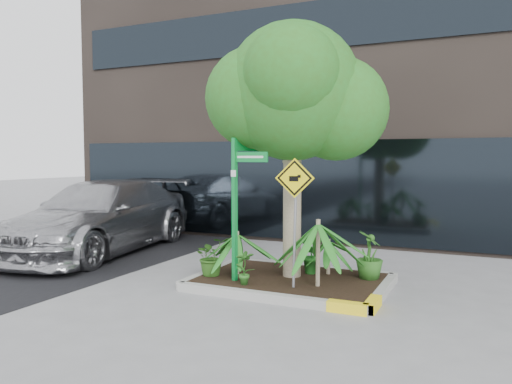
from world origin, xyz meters
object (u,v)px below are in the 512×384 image
at_px(tree, 293,92).
at_px(cattle_sign, 295,200).
at_px(street_sign_post, 239,196).
at_px(parked_car, 101,216).

height_order(tree, cattle_sign, tree).
bearing_deg(street_sign_post, parked_car, 174.81).
bearing_deg(cattle_sign, tree, 104.61).
xyz_separation_m(parked_car, cattle_sign, (5.54, -1.65, 0.72)).
height_order(street_sign_post, cattle_sign, street_sign_post).
height_order(tree, street_sign_post, tree).
relative_size(tree, parked_car, 0.79).
distance_m(tree, parked_car, 5.91).
relative_size(parked_car, cattle_sign, 2.79).
relative_size(tree, cattle_sign, 2.22).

